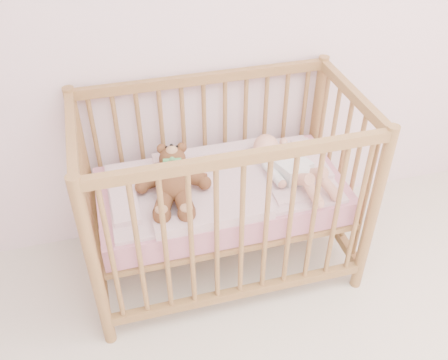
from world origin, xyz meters
name	(u,v)px	position (x,y,z in m)	size (l,w,h in m)	color
crib	(221,193)	(-0.34, 1.60, 0.50)	(1.36, 0.76, 1.00)	olive
mattress	(221,195)	(-0.34, 1.60, 0.49)	(1.22, 0.62, 0.13)	pink
blanket	(221,183)	(-0.34, 1.60, 0.56)	(1.10, 0.58, 0.06)	pink
baby	(288,163)	(0.00, 1.58, 0.64)	(0.28, 0.59, 0.14)	white
teddy_bear	(173,180)	(-0.58, 1.58, 0.65)	(0.38, 0.54, 0.15)	brown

